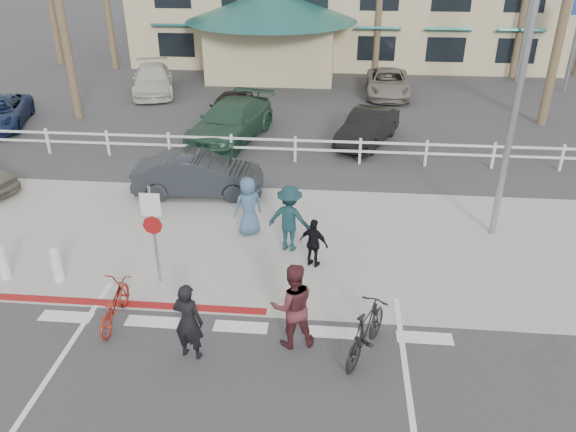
# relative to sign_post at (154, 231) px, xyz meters

# --- Properties ---
(ground) EXTENTS (140.00, 140.00, 0.00)m
(ground) POSITION_rel_sign_post_xyz_m (2.30, -2.20, -1.45)
(ground) COLOR #333335
(bike_path) EXTENTS (12.00, 16.00, 0.01)m
(bike_path) POSITION_rel_sign_post_xyz_m (2.30, -4.20, -1.45)
(bike_path) COLOR #333335
(bike_path) RESTS_ON ground
(sidewalk_plaza) EXTENTS (22.00, 7.00, 0.01)m
(sidewalk_plaza) POSITION_rel_sign_post_xyz_m (2.30, 2.30, -1.44)
(sidewalk_plaza) COLOR gray
(sidewalk_plaza) RESTS_ON ground
(cross_street) EXTENTS (40.00, 5.00, 0.01)m
(cross_street) POSITION_rel_sign_post_xyz_m (2.30, 6.30, -1.45)
(cross_street) COLOR #333335
(cross_street) RESTS_ON ground
(parking_lot) EXTENTS (50.00, 16.00, 0.01)m
(parking_lot) POSITION_rel_sign_post_xyz_m (2.30, 15.80, -1.45)
(parking_lot) COLOR #333335
(parking_lot) RESTS_ON ground
(curb_red) EXTENTS (7.00, 0.25, 0.02)m
(curb_red) POSITION_rel_sign_post_xyz_m (-0.70, -1.00, -1.44)
(curb_red) COLOR maroon
(curb_red) RESTS_ON ground
(rail_fence) EXTENTS (29.40, 0.16, 1.00)m
(rail_fence) POSITION_rel_sign_post_xyz_m (2.80, 8.30, -0.95)
(rail_fence) COLOR silver
(rail_fence) RESTS_ON ground
(sign_post) EXTENTS (0.50, 0.10, 2.90)m
(sign_post) POSITION_rel_sign_post_xyz_m (0.00, 0.00, 0.00)
(sign_post) COLOR gray
(sign_post) RESTS_ON ground
(bollard_0) EXTENTS (0.26, 0.26, 0.95)m
(bollard_0) POSITION_rel_sign_post_xyz_m (-2.50, -0.20, -0.97)
(bollard_0) COLOR silver
(bollard_0) RESTS_ON ground
(bollard_1) EXTENTS (0.26, 0.26, 0.95)m
(bollard_1) POSITION_rel_sign_post_xyz_m (-3.90, -0.20, -0.97)
(bollard_1) COLOR silver
(bollard_1) RESTS_ON ground
(streetlight_0) EXTENTS (0.60, 2.00, 9.00)m
(streetlight_0) POSITION_rel_sign_post_xyz_m (8.80, 3.30, 3.05)
(streetlight_0) COLOR gray
(streetlight_0) RESTS_ON ground
(info_sign) EXTENTS (1.20, 0.16, 5.60)m
(info_sign) POSITION_rel_sign_post_xyz_m (16.30, 19.80, 1.35)
(info_sign) COLOR navy
(info_sign) RESTS_ON ground
(bike_red) EXTENTS (0.66, 1.77, 0.92)m
(bike_red) POSITION_rel_sign_post_xyz_m (-0.51, -1.64, -0.99)
(bike_red) COLOR maroon
(bike_red) RESTS_ON ground
(rider_red) EXTENTS (0.71, 0.54, 1.74)m
(rider_red) POSITION_rel_sign_post_xyz_m (1.44, -2.58, -0.58)
(rider_red) COLOR black
(rider_red) RESTS_ON ground
(bike_black) EXTENTS (1.30, 2.00, 1.17)m
(bike_black) POSITION_rel_sign_post_xyz_m (4.99, -2.20, -0.87)
(bike_black) COLOR black
(bike_black) RESTS_ON ground
(rider_black) EXTENTS (1.09, 0.95, 1.93)m
(rider_black) POSITION_rel_sign_post_xyz_m (3.48, -2.00, -0.49)
(rider_black) COLOR #512226
(rider_black) RESTS_ON ground
(pedestrian_a) EXTENTS (1.35, 0.98, 1.87)m
(pedestrian_a) POSITION_rel_sign_post_xyz_m (3.07, 1.89, -0.51)
(pedestrian_a) COLOR #123035
(pedestrian_a) RESTS_ON ground
(pedestrian_child) EXTENTS (0.85, 0.62, 1.35)m
(pedestrian_child) POSITION_rel_sign_post_xyz_m (3.76, 1.09, -0.78)
(pedestrian_child) COLOR black
(pedestrian_child) RESTS_ON ground
(pedestrian_b) EXTENTS (1.00, 0.91, 1.72)m
(pedestrian_b) POSITION_rel_sign_post_xyz_m (1.83, 2.69, -0.59)
(pedestrian_b) COLOR #385777
(pedestrian_b) RESTS_ON ground
(car_white_sedan) EXTENTS (4.25, 1.75, 1.37)m
(car_white_sedan) POSITION_rel_sign_post_xyz_m (-0.21, 5.17, -0.77)
(car_white_sedan) COLOR #202428
(car_white_sedan) RESTS_ON ground
(lot_car_0) EXTENTS (3.27, 4.91, 1.25)m
(lot_car_0) POSITION_rel_sign_post_xyz_m (-10.57, 11.35, -0.82)
(lot_car_0) COLOR #152348
(lot_car_0) RESTS_ON ground
(lot_car_1) EXTENTS (3.43, 5.74, 1.56)m
(lot_car_1) POSITION_rel_sign_post_xyz_m (-0.13, 10.49, -0.67)
(lot_car_1) COLOR #264735
(lot_car_1) RESTS_ON ground
(lot_car_2) EXTENTS (2.00, 4.00, 1.31)m
(lot_car_2) POSITION_rel_sign_post_xyz_m (-0.63, 12.88, -0.80)
(lot_car_2) COLOR black
(lot_car_2) RESTS_ON ground
(lot_car_3) EXTENTS (2.83, 4.33, 1.35)m
(lot_car_3) POSITION_rel_sign_post_xyz_m (5.45, 10.59, -0.78)
(lot_car_3) COLOR black
(lot_car_3) RESTS_ON ground
(lot_car_4) EXTENTS (3.33, 5.29, 1.43)m
(lot_car_4) POSITION_rel_sign_post_xyz_m (-5.55, 17.34, -0.74)
(lot_car_4) COLOR beige
(lot_car_4) RESTS_ON ground
(lot_car_5) EXTENTS (2.28, 4.75, 1.30)m
(lot_car_5) POSITION_rel_sign_post_xyz_m (6.74, 18.01, -0.80)
(lot_car_5) COLOR gray
(lot_car_5) RESTS_ON ground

